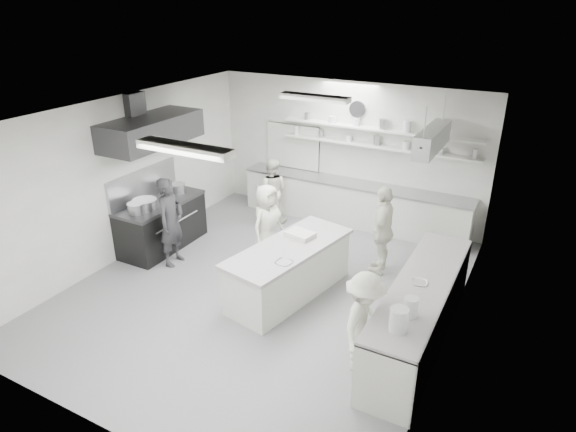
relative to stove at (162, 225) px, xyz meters
The scene contains 27 objects.
floor 2.67m from the stove, ahead, with size 6.00×7.00×0.02m, color gray.
ceiling 3.67m from the stove, ahead, with size 6.00×7.00×0.02m, color silver.
wall_back 4.18m from the stove, 50.01° to the left, with size 6.00×0.04×3.00m, color silver.
wall_front 4.80m from the stove, 56.31° to the right, with size 6.00×0.04×3.00m, color silver.
wall_left 1.19m from the stove, 135.00° to the right, with size 0.04×7.00×3.00m, color silver.
wall_right 5.71m from the stove, ahead, with size 0.04×7.00×3.00m, color silver.
stove is the anchor object (origin of this frame).
exhaust_hood 1.90m from the stove, 90.00° to the right, with size 0.85×2.00×0.50m, color #323233.
back_counter 4.03m from the stove, 43.99° to the left, with size 5.00×0.60×0.92m, color silver.
shelf_lower 4.63m from the stove, 41.99° to the left, with size 4.20×0.26×0.04m, color silver.
shelf_upper 4.74m from the stove, 41.99° to the left, with size 4.20×0.26×0.04m, color silver.
pass_through_window 3.49m from the stove, 67.12° to the left, with size 1.30×0.04×1.00m, color black.
wall_clock 4.60m from the stove, 47.54° to the left, with size 0.32×0.32×0.05m, color white.
right_counter 5.28m from the stove, ahead, with size 0.74×3.30×0.94m, color silver.
pot_rack 5.35m from the stove, 23.50° to the left, with size 0.30×1.60×0.40m, color #A4A5A8.
light_fixture_front 4.22m from the stove, 40.24° to the right, with size 1.30×0.25×0.10m, color silver.
light_fixture_rear 3.86m from the stove, 28.30° to the left, with size 1.30×0.25×0.10m, color silver.
prep_island 3.05m from the stove, ahead, with size 0.85×2.29×0.84m, color silver.
stove_pot 0.69m from the stove, 90.00° to the right, with size 0.44×0.44×0.23m, color #A4A5A8.
cook_stove 0.86m from the stove, 33.72° to the right, with size 0.61×0.40×1.67m, color #27272A.
cook_back 2.47m from the stove, 58.16° to the left, with size 0.69×0.54×1.43m, color silver.
cook_island_left 2.19m from the stove, 13.30° to the left, with size 0.73×0.48×1.50m, color silver.
cook_island_right 4.28m from the stove, 14.88° to the left, with size 0.96×0.40×1.64m, color silver.
cook_right 4.98m from the stove, 17.65° to the right, with size 0.93×0.54×1.44m, color silver.
bowl_island_a 3.34m from the stove, 14.95° to the right, with size 0.26×0.26×0.06m, color #A4A5A8.
bowl_island_b 3.00m from the stove, ahead, with size 0.20×0.20×0.06m, color silver.
bowl_right 5.26m from the stove, ahead, with size 0.23×0.23×0.06m, color silver.
Camera 1 is at (3.81, -6.30, 4.62)m, focal length 31.31 mm.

